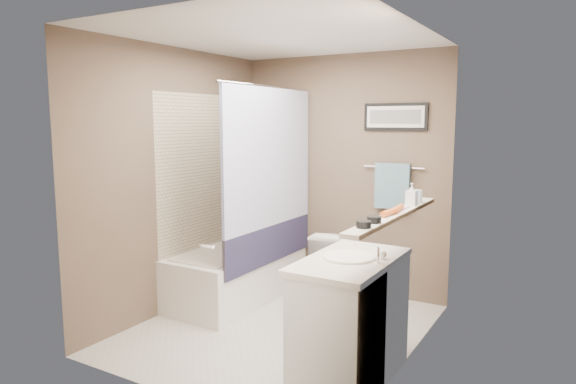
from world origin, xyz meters
The scene contains 34 objects.
ground centered at (0.00, 0.00, 0.00)m, with size 2.50×2.50×0.00m, color beige.
ceiling centered at (0.00, 0.00, 2.38)m, with size 2.20×2.50×0.04m, color white.
wall_back centered at (0.00, 1.23, 1.20)m, with size 2.20×0.04×2.40m, color brown.
wall_front centered at (0.00, -1.23, 1.20)m, with size 2.20×0.04×2.40m, color brown.
wall_left centered at (-1.08, 0.00, 1.20)m, with size 0.04×2.50×2.40m, color brown.
wall_right centered at (1.08, 0.00, 1.20)m, with size 0.04×2.50×2.40m, color brown.
tile_surround centered at (-1.09, 0.50, 1.00)m, with size 0.02×1.55×2.00m, color beige.
curtain_rod centered at (-0.40, 0.50, 2.05)m, with size 0.02×0.02×1.55m, color silver.
curtain_upper centered at (-0.40, 0.50, 1.40)m, with size 0.03×1.45×1.28m, color white.
curtain_lower centered at (-0.40, 0.50, 0.58)m, with size 0.03×1.45×0.36m, color #2A284B.
mirror centered at (1.09, -0.15, 1.62)m, with size 0.02×1.60×1.00m, color silver.
shelf centered at (1.04, -0.15, 1.10)m, with size 0.12×1.60×0.03m, color silver.
towel_bar centered at (0.55, 1.22, 1.30)m, with size 0.02×0.02×0.60m, color silver.
towel centered at (0.55, 1.20, 1.12)m, with size 0.34×0.05×0.44m, color #8CBBCB.
art_frame centered at (0.55, 1.23, 1.78)m, with size 0.62×0.03×0.26m, color black.
art_mat centered at (0.55, 1.22, 1.78)m, with size 0.56×0.00×0.20m, color white.
art_image centered at (0.55, 1.22, 1.78)m, with size 0.50×0.00×0.13m, color #595959.
door centered at (0.55, -1.24, 1.00)m, with size 0.80×0.02×2.00m, color silver.
door_handle centered at (0.22, -1.19, 1.00)m, with size 0.02×0.02×0.10m, color silver.
bathtub centered at (-0.75, 0.45, 0.25)m, with size 0.70×1.50×0.50m, color white.
tub_rim centered at (-0.75, 0.45, 0.50)m, with size 0.56×1.36×0.02m, color beige.
toilet centered at (0.13, 0.91, 0.35)m, with size 0.39×0.69×0.70m, color white.
vanity centered at (0.85, -0.47, 0.40)m, with size 0.50×0.90×0.80m, color silver.
countertop centered at (0.84, -0.47, 0.82)m, with size 0.54×0.96×0.04m, color silver.
sink_basin centered at (0.83, -0.47, 0.85)m, with size 0.34×0.34×0.01m, color white.
faucet_spout centered at (1.03, -0.47, 0.89)m, with size 0.02×0.02×0.10m, color white.
faucet_knob centered at (1.03, -0.37, 0.87)m, with size 0.05×0.05×0.05m, color white.
candle_bowl_near centered at (1.04, -0.73, 1.14)m, with size 0.09×0.09×0.04m, color black.
candle_bowl_far centered at (1.04, -0.56, 1.14)m, with size 0.09×0.09×0.04m, color black.
hair_brush_front centered at (1.04, -0.27, 1.14)m, with size 0.04×0.04×0.22m, color #DB591F.
hair_brush_back centered at (1.04, -0.11, 1.14)m, with size 0.04×0.04×0.22m, color #C2511B.
pink_comb centered at (1.04, 0.03, 1.12)m, with size 0.03×0.16×0.01m, color pink.
glass_jar centered at (1.04, 0.35, 1.17)m, with size 0.08×0.08×0.10m, color silver.
soap_bottle centered at (1.04, 0.21, 1.20)m, with size 0.07×0.08×0.17m, color #999999.
Camera 1 is at (2.15, -3.53, 1.74)m, focal length 32.00 mm.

